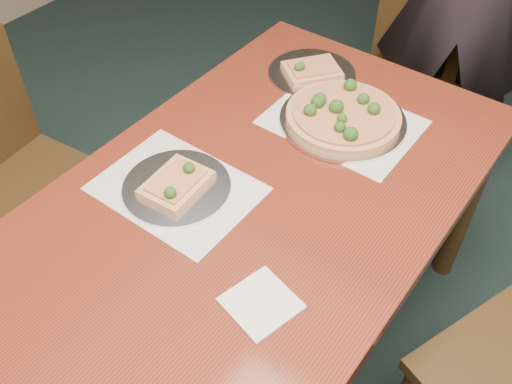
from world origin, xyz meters
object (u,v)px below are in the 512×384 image
Objects in this scene: dining_table at (256,216)px; chair_far at (410,71)px; slice_plate_near at (177,185)px; pizza_pan at (343,116)px; slice_plate_far at (311,72)px; chair_left at (11,168)px.

chair_far is (-0.05, 1.09, -0.14)m from dining_table.
dining_table is at bearing 33.83° from slice_plate_near.
dining_table is 0.40m from pizza_pan.
dining_table is 5.36× the size of slice_plate_far.
chair_left is 1.09m from pizza_pan.
pizza_pan is at bearing -36.49° from slice_plate_far.
dining_table is at bearing -71.86° from slice_plate_far.
slice_plate_near is (-0.12, -1.20, 0.25)m from chair_far.
chair_left is at bearing -171.92° from slice_plate_near.
dining_table is 0.23m from slice_plate_near.
pizza_pan is at bearing -86.66° from chair_far.
chair_left is 3.25× the size of slice_plate_near.
slice_plate_near is at bearing -89.66° from slice_plate_far.
chair_left is 1.03m from slice_plate_far.
pizza_pan is 0.53m from slice_plate_near.
chair_left is 2.47× the size of pizza_pan.
dining_table is 1.65× the size of chair_far.
chair_far is 2.47× the size of pizza_pan.
chair_far is 1.23m from slice_plate_near.
pizza_pan is (0.88, 0.59, 0.26)m from chair_left.
slice_plate_far is at bearing -105.58° from chair_far.
chair_left reaches higher than pizza_pan.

